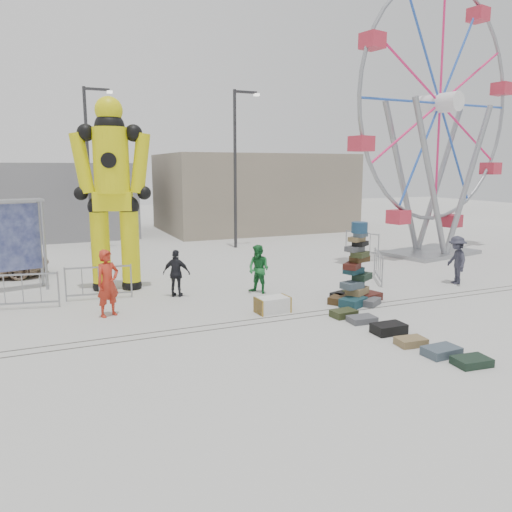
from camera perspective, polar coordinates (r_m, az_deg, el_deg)
name	(u,v)px	position (r m, az deg, el deg)	size (l,w,h in m)	color
ground	(306,325)	(13.55, 5.70, -7.84)	(90.00, 90.00, 0.00)	#9E9E99
track_line_near	(295,319)	(14.06, 4.50, -7.14)	(40.00, 0.04, 0.01)	#47443F
track_line_far	(289,315)	(14.39, 3.75, -6.72)	(40.00, 0.04, 0.01)	#47443F
building_right	(253,192)	(34.01, -0.31, 7.31)	(12.00, 8.00, 5.00)	gray
building_left	(45,200)	(33.31, -22.93, 5.94)	(10.00, 8.00, 4.40)	gray
lamp_post_right	(237,161)	(26.01, -2.21, 10.80)	(1.41, 0.25, 8.00)	#2D2D30
lamp_post_left	(90,161)	(26.36, -18.45, 10.29)	(1.41, 0.25, 8.00)	#2D2D30
suitcase_tower	(356,280)	(15.82, 11.36, -2.73)	(1.93, 1.69, 2.52)	#173B45
crash_test_dummy	(113,187)	(17.50, -16.08, 7.55)	(2.64, 1.16, 6.65)	black
ferris_wheel	(439,124)	(25.36, 20.15, 14.02)	(10.59, 3.49, 12.50)	gray
steamer_trunk	(272,305)	(14.56, 1.90, -5.60)	(0.96, 0.56, 0.45)	silver
row_case_0	(344,313)	(14.36, 9.99, -6.49)	(0.70, 0.48, 0.20)	#2F371B
row_case_1	(362,319)	(13.98, 12.01, -7.09)	(0.74, 0.51, 0.17)	#515258
row_case_2	(389,329)	(13.23, 14.93, -8.01)	(0.84, 0.54, 0.25)	black
row_case_3	(411,342)	(12.54, 17.28, -9.32)	(0.69, 0.47, 0.18)	olive
row_case_4	(441,351)	(12.10, 20.43, -10.17)	(0.81, 0.53, 0.21)	#41505C
row_case_5	(472,361)	(11.78, 23.43, -11.00)	(0.76, 0.52, 0.18)	black
barricade_dummy_b	(23,291)	(16.34, -25.11, -3.65)	(2.00, 0.10, 1.10)	gray
barricade_dummy_c	(99,283)	(16.64, -17.52, -2.92)	(2.00, 0.10, 1.10)	gray
barricade_wheel_front	(378,267)	(18.96, 13.80, -1.18)	(2.00, 0.10, 1.10)	gray
barricade_wheel_back	(362,243)	(24.64, 12.00, 1.45)	(2.00, 0.10, 1.10)	gray
pedestrian_red	(108,283)	(14.63, -16.58, -2.99)	(0.70, 0.46, 1.91)	#AF2919
pedestrian_green	(259,269)	(16.62, 0.31, -1.51)	(0.79, 0.62, 1.63)	#1A6A2D
pedestrian_black	(177,273)	(16.37, -9.07, -1.97)	(0.91, 0.38, 1.55)	black
pedestrian_grey	(456,260)	(19.36, 21.94, -0.43)	(1.12, 0.65, 1.74)	#292936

